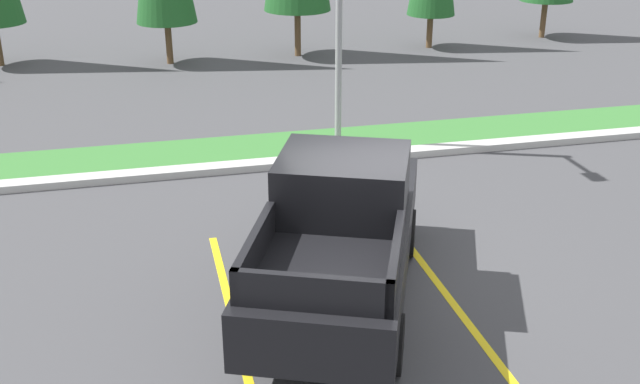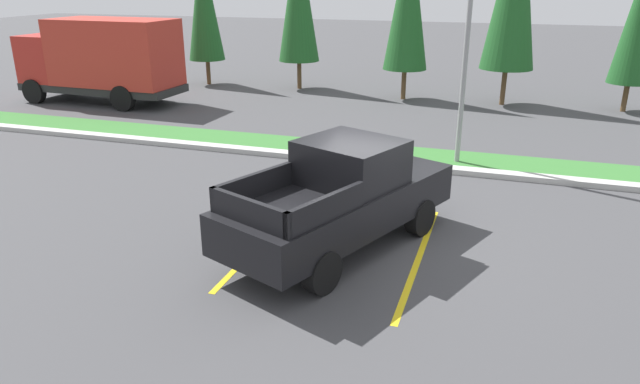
# 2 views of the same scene
# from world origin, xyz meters

# --- Properties ---
(ground_plane) EXTENTS (120.00, 120.00, 0.00)m
(ground_plane) POSITION_xyz_m (0.00, 0.00, 0.00)
(ground_plane) COLOR #424244
(parking_line_near) EXTENTS (0.12, 4.80, 0.01)m
(parking_line_near) POSITION_xyz_m (-2.24, -0.38, 0.00)
(parking_line_near) COLOR yellow
(parking_line_near) RESTS_ON ground
(parking_line_far) EXTENTS (0.12, 4.80, 0.01)m
(parking_line_far) POSITION_xyz_m (0.86, -0.38, 0.00)
(parking_line_far) COLOR yellow
(parking_line_far) RESTS_ON ground
(curb_strip) EXTENTS (56.00, 0.40, 0.15)m
(curb_strip) POSITION_xyz_m (0.00, 5.00, 0.07)
(curb_strip) COLOR #B2B2AD
(curb_strip) RESTS_ON ground
(grass_median) EXTENTS (56.00, 1.80, 0.06)m
(grass_median) POSITION_xyz_m (0.00, 6.10, 0.03)
(grass_median) COLOR #387533
(grass_median) RESTS_ON ground
(pickup_truck_main) EXTENTS (3.75, 5.54, 2.10)m
(pickup_truck_main) POSITION_xyz_m (-0.67, -0.33, 1.04)
(pickup_truck_main) COLOR black
(pickup_truck_main) RESTS_ON ground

